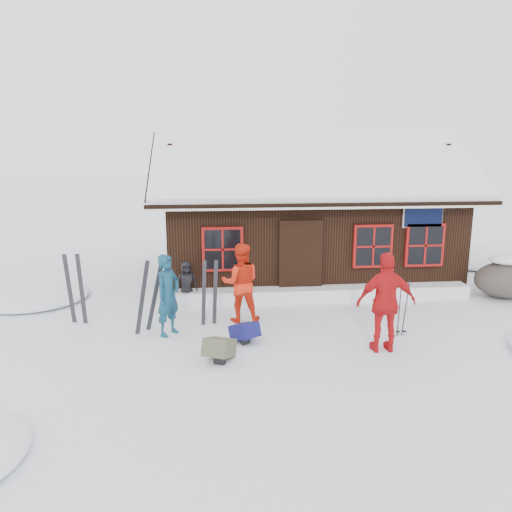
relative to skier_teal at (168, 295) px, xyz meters
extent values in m
plane|color=white|center=(2.31, -0.17, -0.86)|extent=(120.00, 120.00, 0.00)
cube|color=black|center=(3.81, 4.83, 0.39)|extent=(8.00, 5.00, 2.50)
cube|color=black|center=(3.81, 3.35, 2.49)|extent=(8.90, 3.14, 1.88)
cube|color=black|center=(3.81, 6.30, 2.49)|extent=(8.90, 3.14, 1.88)
cube|color=white|center=(3.81, 3.35, 2.63)|extent=(8.72, 3.07, 1.86)
cube|color=white|center=(3.81, 6.30, 2.63)|extent=(8.72, 3.07, 1.86)
cube|color=white|center=(3.81, 4.83, 3.36)|extent=(8.81, 0.22, 0.14)
cube|color=silver|center=(3.81, 1.88, 1.62)|extent=(8.90, 0.10, 0.20)
cube|color=black|center=(3.21, 2.28, 0.14)|extent=(1.00, 0.10, 2.00)
cube|color=black|center=(6.41, 2.25, 1.29)|extent=(1.00, 0.06, 0.60)
cube|color=maroon|center=(1.21, 2.27, 0.49)|extent=(1.04, 0.10, 1.14)
cube|color=black|center=(1.21, 2.23, 0.49)|extent=(0.90, 0.04, 1.00)
cube|color=maroon|center=(5.11, 2.27, 0.49)|extent=(1.04, 0.10, 1.14)
cube|color=black|center=(5.11, 2.23, 0.49)|extent=(0.90, 0.04, 1.00)
cube|color=maroon|center=(6.51, 2.27, 0.49)|extent=(1.04, 0.10, 1.14)
cube|color=black|center=(6.51, 2.23, 0.49)|extent=(0.90, 0.04, 1.00)
cube|color=white|center=(3.81, 2.08, -0.69)|extent=(7.60, 0.60, 0.35)
ellipsoid|color=white|center=(-3.69, 2.83, -0.86)|extent=(2.80, 2.80, 0.34)
ellipsoid|color=white|center=(10.31, 5.83, -0.86)|extent=(4.00, 4.00, 0.48)
imported|color=navy|center=(0.00, 0.00, 0.00)|extent=(0.71, 0.75, 1.73)
imported|color=red|center=(1.56, 0.70, 0.03)|extent=(0.89, 0.71, 1.79)
imported|color=red|center=(4.21, -1.27, 0.11)|extent=(1.16, 0.50, 1.95)
imported|color=black|center=(0.29, 2.03, -0.31)|extent=(0.59, 0.44, 1.10)
ellipsoid|color=#524841|center=(8.62, 1.81, -0.39)|extent=(1.73, 1.30, 0.95)
ellipsoid|color=white|center=(8.62, 1.81, 0.03)|extent=(1.09, 0.79, 0.24)
cube|color=black|center=(-0.56, 0.21, -0.10)|extent=(0.35, 0.31, 1.59)
cube|color=black|center=(-0.31, 0.30, -0.10)|extent=(0.46, 0.11, 1.59)
cube|color=black|center=(-2.24, 0.93, -0.09)|extent=(0.19, 0.07, 1.64)
cube|color=black|center=(-1.97, 0.89, -0.09)|extent=(0.18, 0.10, 1.64)
cube|color=black|center=(0.74, 0.52, -0.16)|extent=(0.15, 0.07, 1.51)
cube|color=black|center=(0.98, 0.55, -0.16)|extent=(0.16, 0.06, 1.51)
cylinder|color=black|center=(4.79, -0.52, -0.28)|extent=(0.09, 0.11, 1.24)
cylinder|color=black|center=(4.92, -0.52, -0.28)|extent=(0.09, 0.11, 1.24)
cube|color=#131454|center=(1.55, -0.55, -0.71)|extent=(0.64, 0.68, 0.30)
cube|color=#4D4D37|center=(1.02, -1.41, -0.70)|extent=(0.67, 0.75, 0.33)
camera|label=1|loc=(0.86, -10.08, 3.04)|focal=35.00mm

